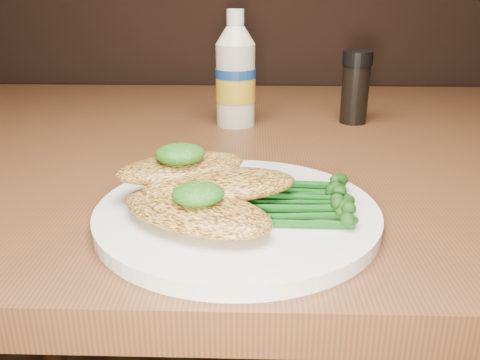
{
  "coord_description": "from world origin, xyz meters",
  "views": [
    {
      "loc": [
        -0.03,
        0.36,
        0.96
      ],
      "look_at": [
        -0.04,
        0.8,
        0.79
      ],
      "focal_mm": 38.16,
      "sensor_mm": 36.0,
      "label": 1
    }
  ],
  "objects_px": {
    "dining_table": "(271,353)",
    "pepper_grinder": "(355,88)",
    "mayo_bottle": "(236,69)",
    "plate": "(237,214)"
  },
  "relations": [
    {
      "from": "dining_table",
      "to": "pepper_grinder",
      "type": "relative_size",
      "value": 10.72
    },
    {
      "from": "dining_table",
      "to": "mayo_bottle",
      "type": "relative_size",
      "value": 6.93
    },
    {
      "from": "dining_table",
      "to": "pepper_grinder",
      "type": "distance_m",
      "value": 0.46
    },
    {
      "from": "plate",
      "to": "pepper_grinder",
      "type": "xyz_separation_m",
      "value": [
        0.17,
        0.36,
        0.05
      ]
    },
    {
      "from": "dining_table",
      "to": "pepper_grinder",
      "type": "bearing_deg",
      "value": 39.73
    },
    {
      "from": "mayo_bottle",
      "to": "pepper_grinder",
      "type": "height_order",
      "value": "mayo_bottle"
    },
    {
      "from": "dining_table",
      "to": "mayo_bottle",
      "type": "xyz_separation_m",
      "value": [
        -0.06,
        0.09,
        0.46
      ]
    },
    {
      "from": "mayo_bottle",
      "to": "pepper_grinder",
      "type": "distance_m",
      "value": 0.19
    },
    {
      "from": "dining_table",
      "to": "plate",
      "type": "bearing_deg",
      "value": -100.38
    },
    {
      "from": "mayo_bottle",
      "to": "pepper_grinder",
      "type": "relative_size",
      "value": 1.55
    }
  ]
}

